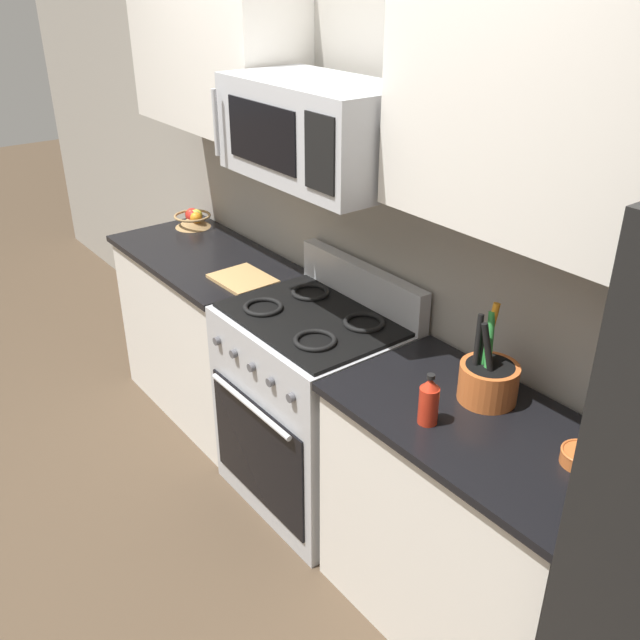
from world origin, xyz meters
name	(u,v)px	position (x,y,z in m)	size (l,w,h in m)	color
ground_plane	(192,552)	(0.00, 0.00, 0.00)	(16.00, 16.00, 0.00)	#473828
wall_back	(382,212)	(0.00, 1.01, 1.30)	(8.00, 0.10, 2.60)	#9E998E
counter_left	(209,332)	(-0.93, 0.64, 0.46)	(1.08, 0.59, 0.91)	silver
range_oven	(313,407)	(0.00, 0.64, 0.47)	(0.76, 0.63, 1.09)	#B2B5BA
counter_right	(465,526)	(0.90, 0.64, 0.46)	(1.02, 0.59, 0.91)	silver
microwave	(317,130)	(0.00, 0.67, 1.68)	(0.77, 0.44, 0.36)	#B2B5BA
upper_cabinets_left	(214,50)	(-0.94, 0.79, 1.87)	(1.07, 0.34, 0.70)	silver
upper_cabinets_right	(553,111)	(0.90, 0.79, 1.87)	(1.01, 0.34, 0.70)	silver
utensil_crock	(488,379)	(0.83, 0.76, 0.99)	(0.20, 0.20, 0.34)	#D1662D
fruit_basket	(193,219)	(-1.31, 0.80, 0.95)	(0.20, 0.20, 0.09)	#9E7A4C
apple_loose	(192,215)	(-1.39, 0.83, 0.95)	(0.08, 0.08, 0.08)	red
cutting_board	(243,279)	(-0.51, 0.62, 0.92)	(0.28, 0.23, 0.02)	tan
bottle_hot_sauce	(429,401)	(0.80, 0.50, 0.99)	(0.07, 0.07, 0.18)	red
prep_bowl	(581,457)	(1.23, 0.72, 0.93)	(0.12, 0.12, 0.05)	#D1662D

